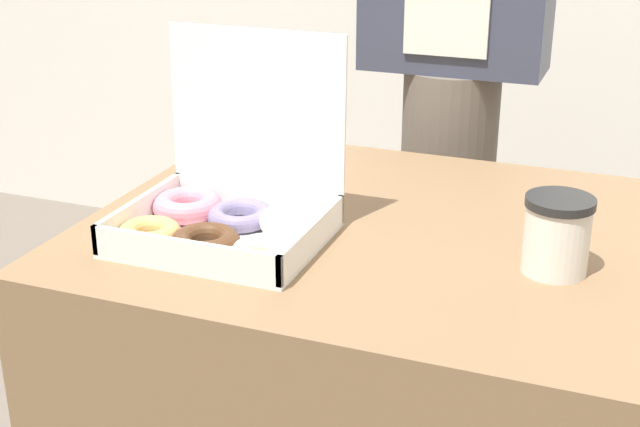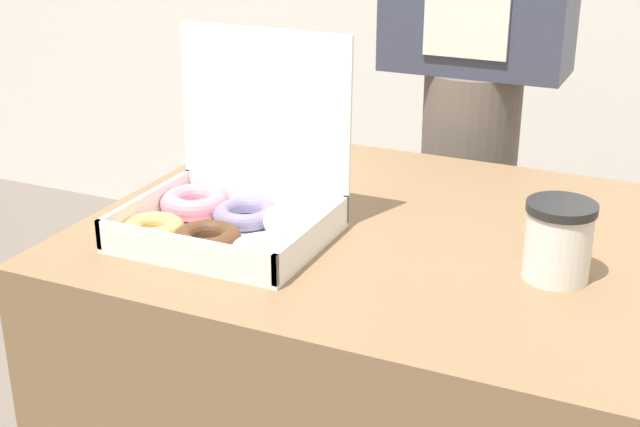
{
  "view_description": "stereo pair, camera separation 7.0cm",
  "coord_description": "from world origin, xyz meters",
  "views": [
    {
      "loc": [
        0.35,
        -1.22,
        1.26
      ],
      "look_at": [
        -0.06,
        -0.15,
        0.8
      ],
      "focal_mm": 50.0,
      "sensor_mm": 36.0,
      "label": 1
    },
    {
      "loc": [
        0.41,
        -1.19,
        1.26
      ],
      "look_at": [
        -0.06,
        -0.15,
        0.8
      ],
      "focal_mm": 50.0,
      "sensor_mm": 36.0,
      "label": 2
    }
  ],
  "objects": [
    {
      "name": "donut_box",
      "position": [
        -0.22,
        -0.12,
        0.77
      ],
      "size": [
        0.33,
        0.26,
        0.29
      ],
      "color": "white",
      "rests_on": "table"
    },
    {
      "name": "coffee_cup",
      "position": [
        0.25,
        -0.07,
        0.79
      ],
      "size": [
        0.09,
        0.09,
        0.11
      ],
      "color": "silver",
      "rests_on": "table"
    },
    {
      "name": "person_customer",
      "position": [
        -0.05,
        0.57,
        0.91
      ],
      "size": [
        0.37,
        0.22,
        1.62
      ],
      "color": "#665B51",
      "rests_on": "ground_plane"
    }
  ]
}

